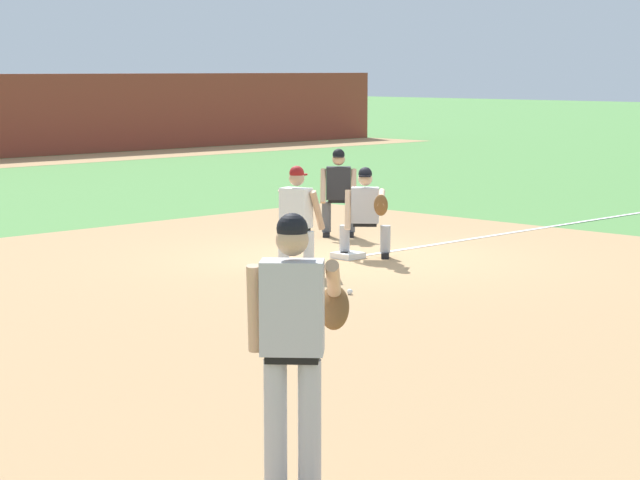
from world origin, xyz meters
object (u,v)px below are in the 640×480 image
(first_baseman, at_px, (366,209))
(baserunner, at_px, (297,215))
(first_base_bag, at_px, (348,255))
(umpire, at_px, (339,189))
(baseball, at_px, (350,292))
(pitcher, at_px, (295,337))

(first_baseman, xyz_separation_m, baserunner, (-1.59, -0.18, 0.06))
(first_base_bag, xyz_separation_m, umpire, (1.61, 1.75, 0.75))
(baseball, bearing_deg, pitcher, -139.28)
(first_baseman, height_order, umpire, umpire)
(first_baseman, bearing_deg, pitcher, -139.80)
(baseball, relative_size, pitcher, 0.04)
(baseball, height_order, umpire, umpire)
(first_base_bag, relative_size, baserunner, 0.26)
(pitcher, relative_size, umpire, 1.27)
(baseball, relative_size, baserunner, 0.05)
(first_base_bag, bearing_deg, baseball, -136.02)
(pitcher, xyz_separation_m, umpire, (9.28, 8.58, -0.27))
(baseball, height_order, baserunner, baserunner)
(first_base_bag, distance_m, first_baseman, 0.74)
(baserunner, distance_m, umpire, 3.68)
(pitcher, bearing_deg, first_baseman, 40.20)
(first_baseman, distance_m, baserunner, 1.60)
(first_base_bag, xyz_separation_m, baserunner, (-1.40, -0.37, 0.75))
(first_base_bag, height_order, baserunner, baserunner)
(first_base_bag, height_order, first_baseman, first_baseman)
(first_base_bag, relative_size, umpire, 0.26)
(baseball, distance_m, first_baseman, 3.06)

